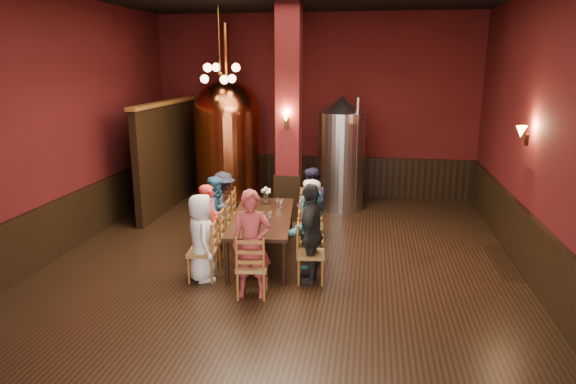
% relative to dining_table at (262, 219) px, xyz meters
% --- Properties ---
extents(room, '(10.00, 10.02, 4.50)m').
position_rel_dining_table_xyz_m(room, '(0.39, -0.40, 1.56)').
color(room, black).
rests_on(room, ground).
extents(wainscot_right, '(0.08, 9.90, 1.00)m').
position_rel_dining_table_xyz_m(wainscot_right, '(4.35, -0.40, -0.19)').
color(wainscot_right, black).
rests_on(wainscot_right, ground).
extents(wainscot_back, '(7.90, 0.08, 1.00)m').
position_rel_dining_table_xyz_m(wainscot_back, '(0.39, 4.56, -0.19)').
color(wainscot_back, black).
rests_on(wainscot_back, ground).
extents(wainscot_left, '(0.08, 9.90, 1.00)m').
position_rel_dining_table_xyz_m(wainscot_left, '(-3.57, -0.40, -0.19)').
color(wainscot_left, black).
rests_on(wainscot_left, ground).
extents(column, '(0.58, 0.58, 4.50)m').
position_rel_dining_table_xyz_m(column, '(0.09, 2.40, 1.56)').
color(column, '#4D1011').
rests_on(column, ground).
extents(partition, '(0.22, 3.50, 2.40)m').
position_rel_dining_table_xyz_m(partition, '(-2.81, 2.80, 0.51)').
color(partition, black).
rests_on(partition, ground).
extents(pendant_cluster, '(0.90, 0.90, 1.70)m').
position_rel_dining_table_xyz_m(pendant_cluster, '(-1.41, 2.50, 2.41)').
color(pendant_cluster, '#A57226').
rests_on(pendant_cluster, room).
extents(sconce_wall, '(0.20, 0.20, 0.36)m').
position_rel_dining_table_xyz_m(sconce_wall, '(4.29, 0.40, 1.51)').
color(sconce_wall, black).
rests_on(sconce_wall, room).
extents(sconce_column, '(0.20, 0.20, 0.36)m').
position_rel_dining_table_xyz_m(sconce_column, '(0.09, 2.10, 1.51)').
color(sconce_column, black).
rests_on(sconce_column, column).
extents(dining_table, '(1.26, 2.50, 0.75)m').
position_rel_dining_table_xyz_m(dining_table, '(0.00, 0.00, 0.00)').
color(dining_table, black).
rests_on(dining_table, ground).
extents(chair_0, '(0.51, 0.51, 0.92)m').
position_rel_dining_table_xyz_m(chair_0, '(-0.73, -1.09, -0.23)').
color(chair_0, '#964F26').
rests_on(chair_0, ground).
extents(person_0, '(0.69, 0.80, 1.39)m').
position_rel_dining_table_xyz_m(person_0, '(-0.73, -1.09, 0.01)').
color(person_0, silver).
rests_on(person_0, ground).
extents(chair_1, '(0.51, 0.51, 0.92)m').
position_rel_dining_table_xyz_m(chair_1, '(-0.81, -0.42, -0.23)').
color(chair_1, '#964F26').
rests_on(chair_1, ground).
extents(person_1, '(0.38, 0.53, 1.38)m').
position_rel_dining_table_xyz_m(person_1, '(-0.81, -0.42, 0.00)').
color(person_1, red).
rests_on(person_1, ground).
extents(chair_2, '(0.51, 0.51, 0.92)m').
position_rel_dining_table_xyz_m(chair_2, '(-0.88, 0.23, -0.23)').
color(chair_2, '#964F26').
rests_on(chair_2, ground).
extents(person_2, '(0.47, 0.72, 1.37)m').
position_rel_dining_table_xyz_m(person_2, '(-0.88, 0.23, -0.00)').
color(person_2, '#29618A').
rests_on(person_2, ground).
extents(chair_3, '(0.51, 0.51, 0.92)m').
position_rel_dining_table_xyz_m(chair_3, '(-0.96, 0.90, -0.23)').
color(chair_3, '#964F26').
rests_on(chair_3, ground).
extents(person_3, '(0.77, 0.97, 1.31)m').
position_rel_dining_table_xyz_m(person_3, '(-0.96, 0.90, -0.03)').
color(person_3, black).
rests_on(person_3, ground).
extents(chair_4, '(0.51, 0.51, 0.92)m').
position_rel_dining_table_xyz_m(chair_4, '(0.96, -0.90, -0.23)').
color(chair_4, '#964F26').
rests_on(chair_4, ground).
extents(person_4, '(0.46, 0.95, 1.58)m').
position_rel_dining_table_xyz_m(person_4, '(0.96, -0.90, 0.10)').
color(person_4, black).
rests_on(person_4, ground).
extents(chair_5, '(0.51, 0.51, 0.92)m').
position_rel_dining_table_xyz_m(chair_5, '(0.88, -0.23, -0.23)').
color(chair_5, '#964F26').
rests_on(chair_5, ground).
extents(person_5, '(0.65, 1.30, 1.34)m').
position_rel_dining_table_xyz_m(person_5, '(0.88, -0.23, -0.02)').
color(person_5, teal).
rests_on(person_5, ground).
extents(chair_6, '(0.51, 0.51, 0.92)m').
position_rel_dining_table_xyz_m(chair_6, '(0.81, 0.42, -0.23)').
color(chair_6, '#964F26').
rests_on(chair_6, ground).
extents(person_6, '(0.53, 0.71, 1.34)m').
position_rel_dining_table_xyz_m(person_6, '(0.81, 0.42, -0.02)').
color(person_6, beige).
rests_on(person_6, ground).
extents(chair_7, '(0.51, 0.51, 0.92)m').
position_rel_dining_table_xyz_m(chair_7, '(0.73, 1.09, -0.23)').
color(chair_7, '#964F26').
rests_on(chair_7, ground).
extents(person_7, '(0.60, 0.76, 1.39)m').
position_rel_dining_table_xyz_m(person_7, '(0.73, 1.09, 0.01)').
color(person_7, '#1A1933').
rests_on(person_7, ground).
extents(chair_8, '(0.51, 0.51, 0.92)m').
position_rel_dining_table_xyz_m(chair_8, '(0.17, -1.54, -0.23)').
color(chair_8, '#964F26').
rests_on(chair_8, ground).
extents(person_8, '(0.62, 0.44, 1.59)m').
position_rel_dining_table_xyz_m(person_8, '(0.17, -1.54, 0.11)').
color(person_8, maroon).
rests_on(person_8, ground).
extents(copper_kettle, '(1.86, 1.86, 4.19)m').
position_rel_dining_table_xyz_m(copper_kettle, '(-1.55, 3.47, 0.84)').
color(copper_kettle, black).
rests_on(copper_kettle, ground).
extents(steel_vessel, '(1.38, 1.38, 2.59)m').
position_rel_dining_table_xyz_m(steel_vessel, '(1.15, 3.36, 0.61)').
color(steel_vessel, '#B2B2B7').
rests_on(steel_vessel, ground).
extents(rose_vase, '(0.19, 0.19, 0.32)m').
position_rel_dining_table_xyz_m(rose_vase, '(-0.09, 0.77, 0.28)').
color(rose_vase, white).
rests_on(rose_vase, dining_table).
extents(wine_glass_0, '(0.07, 0.07, 0.17)m').
position_rel_dining_table_xyz_m(wine_glass_0, '(0.20, -0.37, 0.15)').
color(wine_glass_0, white).
rests_on(wine_glass_0, dining_table).
extents(wine_glass_1, '(0.07, 0.07, 0.17)m').
position_rel_dining_table_xyz_m(wine_glass_1, '(-0.08, -0.28, 0.15)').
color(wine_glass_1, white).
rests_on(wine_glass_1, dining_table).
extents(wine_glass_2, '(0.07, 0.07, 0.17)m').
position_rel_dining_table_xyz_m(wine_glass_2, '(0.16, 0.58, 0.15)').
color(wine_glass_2, white).
rests_on(wine_glass_2, dining_table).
extents(wine_glass_3, '(0.07, 0.07, 0.17)m').
position_rel_dining_table_xyz_m(wine_glass_3, '(-0.17, -0.10, 0.15)').
color(wine_glass_3, white).
rests_on(wine_glass_3, dining_table).
extents(wine_glass_4, '(0.07, 0.07, 0.17)m').
position_rel_dining_table_xyz_m(wine_glass_4, '(0.20, -0.26, 0.15)').
color(wine_glass_4, white).
rests_on(wine_glass_4, dining_table).
extents(wine_glass_5, '(0.07, 0.07, 0.17)m').
position_rel_dining_table_xyz_m(wine_glass_5, '(0.24, 0.54, 0.15)').
color(wine_glass_5, white).
rests_on(wine_glass_5, dining_table).
extents(wine_glass_6, '(0.07, 0.07, 0.17)m').
position_rel_dining_table_xyz_m(wine_glass_6, '(0.24, 0.46, 0.15)').
color(wine_glass_6, white).
rests_on(wine_glass_6, dining_table).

